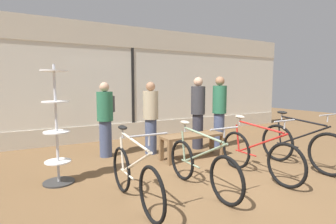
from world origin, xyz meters
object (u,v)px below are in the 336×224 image
object	(u,v)px
bicycle_far_right	(300,146)
display_bench	(193,139)
customer_by_window	(198,111)
accessory_rack	(57,136)
bicycle_right	(258,154)
bicycle_left	(201,166)
customer_near_rack	(151,117)
customer_near_bench	(219,110)
bicycle_far_left	(134,176)
customer_mid_floor	(105,117)

from	to	relation	value
bicycle_far_right	display_bench	distance (m)	2.06
customer_by_window	accessory_rack	bearing A→B (deg)	-166.84
bicycle_far_right	display_bench	size ratio (longest dim) A/B	1.27
bicycle_right	bicycle_left	bearing A→B (deg)	179.54
customer_near_rack	customer_near_bench	size ratio (longest dim) A/B	0.92
bicycle_right	customer_near_bench	size ratio (longest dim) A/B	1.00
customer_near_rack	bicycle_far_left	bearing A→B (deg)	-120.68
bicycle_far_left	bicycle_far_right	xyz separation A→B (m)	(3.30, -0.11, 0.03)
customer_mid_floor	customer_near_bench	distance (m)	2.75
bicycle_far_left	customer_near_rack	size ratio (longest dim) A/B	1.03
accessory_rack	bicycle_far_right	bearing A→B (deg)	-18.99
customer_by_window	customer_mid_floor	bearing A→B (deg)	169.51
accessory_rack	customer_near_bench	bearing A→B (deg)	9.01
accessory_rack	customer_by_window	distance (m)	3.35
bicycle_far_right	customer_by_window	distance (m)	2.36
bicycle_far_right	bicycle_right	bearing A→B (deg)	177.71
display_bench	customer_near_bench	xyz separation A→B (m)	(1.13, 0.48, 0.51)
bicycle_left	customer_mid_floor	size ratio (longest dim) A/B	1.07
customer_by_window	customer_mid_floor	xyz separation A→B (m)	(-2.16, 0.40, -0.05)
bicycle_far_left	accessory_rack	world-z (taller)	accessory_rack
accessory_rack	customer_near_rack	size ratio (longest dim) A/B	1.16
bicycle_far_right	customer_mid_floor	world-z (taller)	customer_mid_floor
bicycle_far_left	bicycle_right	size ratio (longest dim) A/B	0.95
display_bench	customer_near_rack	bearing A→B (deg)	128.60
customer_by_window	customer_near_bench	xyz separation A→B (m)	(0.53, -0.16, 0.01)
customer_near_rack	bicycle_left	bearing A→B (deg)	-96.66
bicycle_right	customer_mid_floor	size ratio (longest dim) A/B	1.09
bicycle_left	display_bench	bearing A→B (deg)	59.13
bicycle_far_right	accessory_rack	distance (m)	4.31
bicycle_far_left	bicycle_far_right	bearing A→B (deg)	-1.85
bicycle_far_left	customer_near_rack	bearing A→B (deg)	59.32
bicycle_far_left	customer_by_window	distance (m)	3.28
bicycle_left	display_bench	xyz separation A→B (m)	(0.87, 1.46, 0.04)
customer_near_rack	customer_by_window	distance (m)	1.22
bicycle_far_left	customer_by_window	bearing A→B (deg)	39.40
display_bench	customer_near_bench	distance (m)	1.33
accessory_rack	customer_mid_floor	distance (m)	1.61
customer_near_rack	accessory_rack	bearing A→B (deg)	-156.68
customer_near_bench	customer_mid_floor	bearing A→B (deg)	168.22
bicycle_right	display_bench	xyz separation A→B (m)	(-0.31, 1.47, 0.03)
bicycle_far_left	bicycle_right	bearing A→B (deg)	-1.64
bicycle_right	customer_by_window	size ratio (longest dim) A/B	1.01
bicycle_left	bicycle_far_right	xyz separation A→B (m)	(2.27, -0.05, 0.03)
accessory_rack	bicycle_right	bearing A→B (deg)	-24.47
customer_mid_floor	bicycle_far_left	bearing A→B (deg)	-97.99
bicycle_right	customer_mid_floor	world-z (taller)	customer_mid_floor
bicycle_far_left	display_bench	bearing A→B (deg)	36.47
bicycle_left	bicycle_right	size ratio (longest dim) A/B	0.98
bicycle_right	customer_mid_floor	xyz separation A→B (m)	(-1.87, 2.52, 0.48)
display_bench	customer_by_window	distance (m)	1.01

